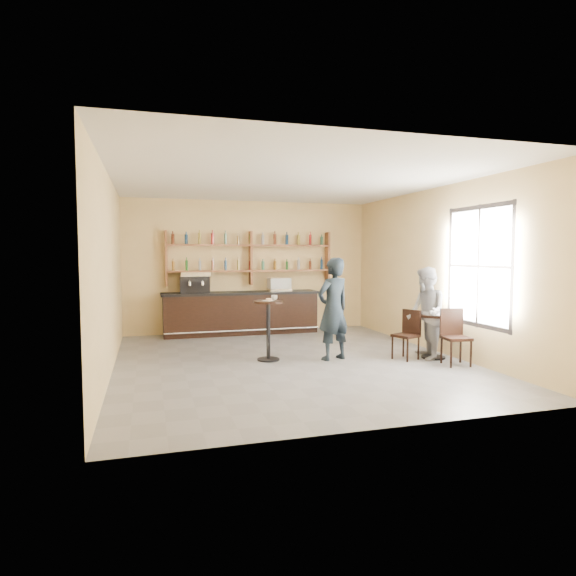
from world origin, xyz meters
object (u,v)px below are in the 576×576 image
object	(u,v)px
espresso_machine	(195,283)
patron_second	(426,313)
pastry_case	(279,284)
man_main	(333,309)
cafe_table	(434,336)
chair_west	(406,335)
bar_counter	(241,313)
pedestal_table	(268,331)
chair_south	(456,337)

from	to	relation	value
espresso_machine	patron_second	world-z (taller)	patron_second
pastry_case	man_main	xyz separation A→B (m)	(0.12, -3.27, -0.24)
cafe_table	chair_west	bearing A→B (deg)	174.81
pastry_case	bar_counter	bearing A→B (deg)	-179.84
espresso_machine	chair_west	world-z (taller)	espresso_machine
man_main	bar_counter	bearing A→B (deg)	-90.39
espresso_machine	man_main	size ratio (longest dim) A/B	0.36
espresso_machine	cafe_table	xyz separation A→B (m)	(3.96, -3.67, -0.84)
bar_counter	pedestal_table	bearing A→B (deg)	-91.32
chair_south	patron_second	size ratio (longest dim) A/B	0.57
bar_counter	cafe_table	size ratio (longest dim) A/B	4.57
pastry_case	chair_west	world-z (taller)	pastry_case
pedestal_table	man_main	world-z (taller)	man_main
pedestal_table	cafe_table	distance (m)	3.04
pedestal_table	chair_south	bearing A→B (deg)	-22.96
bar_counter	man_main	size ratio (longest dim) A/B	2.01
chair_south	bar_counter	bearing A→B (deg)	132.96
pedestal_table	chair_south	distance (m)	3.27
man_main	patron_second	bearing A→B (deg)	147.20
pastry_case	pedestal_table	size ratio (longest dim) A/B	0.49
bar_counter	chair_south	world-z (taller)	bar_counter
man_main	chair_west	size ratio (longest dim) A/B	2.07
pedestal_table	espresso_machine	bearing A→B (deg)	108.50
pastry_case	chair_south	bearing A→B (deg)	-64.82
bar_counter	pastry_case	world-z (taller)	pastry_case
man_main	chair_south	bearing A→B (deg)	133.26
pastry_case	man_main	bearing A→B (deg)	-87.67
bar_counter	patron_second	world-z (taller)	patron_second
man_main	chair_west	xyz separation A→B (m)	(1.27, -0.35, -0.48)
espresso_machine	bar_counter	bearing A→B (deg)	6.97
espresso_machine	pastry_case	xyz separation A→B (m)	(2.02, 0.00, -0.08)
espresso_machine	chair_south	distance (m)	5.91
pastry_case	man_main	world-z (taller)	man_main
bar_counter	pastry_case	xyz separation A→B (m)	(0.94, 0.00, 0.66)
pedestal_table	bar_counter	bearing A→B (deg)	88.68
man_main	cafe_table	bearing A→B (deg)	148.99
bar_counter	chair_west	size ratio (longest dim) A/B	4.16
patron_second	bar_counter	bearing A→B (deg)	-126.81
man_main	chair_south	world-z (taller)	man_main
bar_counter	man_main	distance (m)	3.46
bar_counter	man_main	bearing A→B (deg)	-71.89
bar_counter	pastry_case	distance (m)	1.15
pastry_case	patron_second	world-z (taller)	patron_second
man_main	chair_south	distance (m)	2.17
man_main	chair_south	xyz separation A→B (m)	(1.87, -1.00, -0.44)
cafe_table	chair_west	world-z (taller)	chair_west
chair_south	patron_second	distance (m)	0.73
pastry_case	cafe_table	world-z (taller)	pastry_case
cafe_table	chair_west	xyz separation A→B (m)	(-0.55, 0.05, 0.04)
pastry_case	cafe_table	size ratio (longest dim) A/B	0.65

